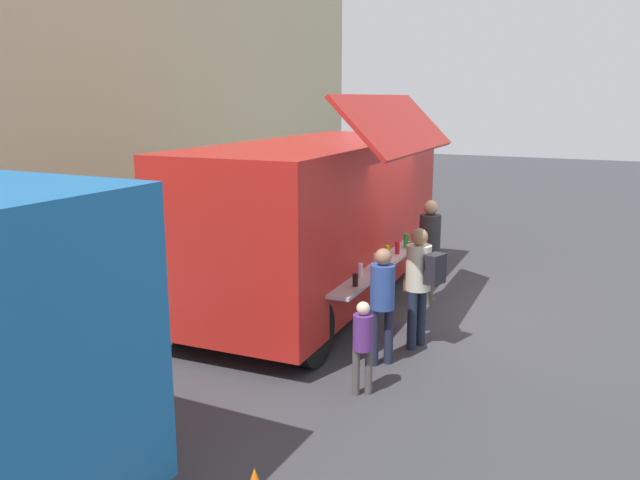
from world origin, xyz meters
TOP-DOWN VIEW (x-y plane):
  - ground_plane at (0.00, 0.00)m, footprint 60.00×60.00m
  - curb_strip at (-4.48, 4.73)m, footprint 28.00×1.60m
  - food_truck_main at (-0.48, 2.11)m, footprint 6.65×3.34m
  - trash_bin at (3.82, 4.43)m, footprint 0.60×0.60m
  - customer_front_ordering at (-1.18, 0.16)m, footprint 0.52×0.32m
  - customer_mid_with_backpack at (-1.79, -0.08)m, footprint 0.42×0.57m
  - customer_rear_waiting at (-2.58, 0.20)m, footprint 0.32×0.32m
  - customer_extra_browsing at (0.31, 0.40)m, footprint 0.37×0.37m
  - child_near_queue at (-3.53, 0.09)m, footprint 0.24×0.24m

SIDE VIEW (x-z plane):
  - ground_plane at x=0.00m, z-range 0.00..0.00m
  - curb_strip at x=-4.48m, z-range 0.00..0.15m
  - trash_bin at x=3.82m, z-range 0.00..1.04m
  - child_near_queue at x=-3.53m, z-range 0.11..1.28m
  - customer_front_ordering at x=-1.18m, z-range 0.15..1.74m
  - customer_rear_waiting at x=-2.58m, z-range 0.16..1.75m
  - customer_mid_with_backpack at x=-1.79m, z-range 0.19..1.93m
  - customer_extra_browsing at x=0.31m, z-range 0.17..1.97m
  - food_truck_main at x=-0.48m, z-range -0.24..3.30m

